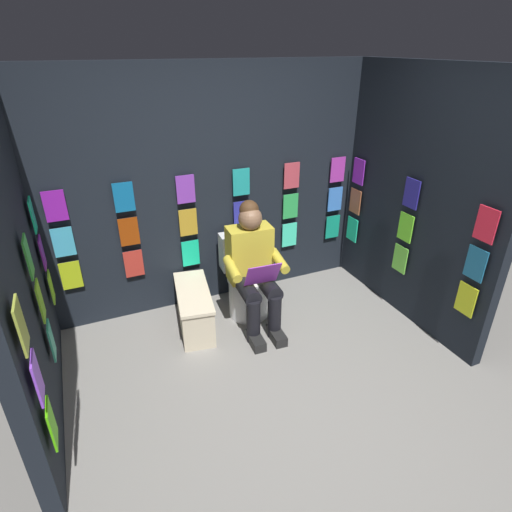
# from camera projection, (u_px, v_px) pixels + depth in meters

# --- Properties ---
(ground_plane) EXTENTS (30.00, 30.00, 0.00)m
(ground_plane) POSITION_uv_depth(u_px,v_px,m) (308.00, 429.00, 2.91)
(ground_plane) COLOR gray
(display_wall_back) EXTENTS (3.21, 0.14, 2.28)m
(display_wall_back) POSITION_uv_depth(u_px,v_px,m) (212.00, 191.00, 3.98)
(display_wall_back) COLOR black
(display_wall_back) RESTS_ON ground
(display_wall_left) EXTENTS (0.14, 1.91, 2.28)m
(display_wall_left) POSITION_uv_depth(u_px,v_px,m) (417.00, 200.00, 3.74)
(display_wall_left) COLOR black
(display_wall_left) RESTS_ON ground
(display_wall_right) EXTENTS (0.14, 1.91, 2.28)m
(display_wall_right) POSITION_uv_depth(u_px,v_px,m) (16.00, 270.00, 2.59)
(display_wall_right) COLOR black
(display_wall_right) RESTS_ON ground
(toilet) EXTENTS (0.41, 0.56, 0.77)m
(toilet) POSITION_uv_depth(u_px,v_px,m) (246.00, 281.00, 4.06)
(toilet) COLOR white
(toilet) RESTS_ON ground
(person_reading) EXTENTS (0.54, 0.70, 1.19)m
(person_reading) POSITION_uv_depth(u_px,v_px,m) (254.00, 267.00, 3.75)
(person_reading) COLOR gold
(person_reading) RESTS_ON ground
(comic_longbox_near) EXTENTS (0.41, 0.81, 0.39)m
(comic_longbox_near) POSITION_uv_depth(u_px,v_px,m) (194.00, 308.00, 3.88)
(comic_longbox_near) COLOR beige
(comic_longbox_near) RESTS_ON ground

